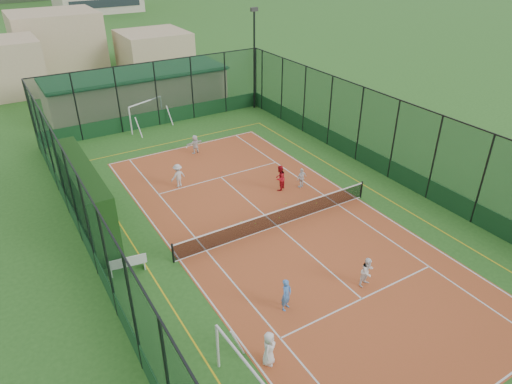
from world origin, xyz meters
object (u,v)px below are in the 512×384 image
clubhouse (137,90)px  futsal_goal_near (241,377)px  floodlight_ne (254,60)px  child_far_left (178,176)px  child_near_left (269,348)px  child_near_mid (286,295)px  futsal_goal_far (147,115)px  child_near_right (367,272)px  white_bench (127,263)px  child_far_right (302,178)px  child_far_back (195,144)px  coach (280,178)px

clubhouse → futsal_goal_near: clubhouse is taller
floodlight_ne → child_far_left: size_ratio=5.63×
child_near_left → child_near_mid: child_near_mid is taller
futsal_goal_near → futsal_goal_far: (5.57, 24.62, 0.07)m
child_near_left → futsal_goal_near: bearing=164.2°
child_near_mid → child_near_right: bearing=-34.6°
clubhouse → white_bench: bearing=-109.9°
child_near_left → child_far_right: size_ratio=1.12×
futsal_goal_near → child_far_back: size_ratio=2.34×
child_near_left → child_near_right: (5.85, 1.30, -0.01)m
child_near_mid → futsal_goal_far: bearing=59.3°
child_near_right → child_far_right: (2.78, 8.55, -0.07)m
coach → futsal_goal_near: bearing=19.5°
child_near_mid → coach: coach is taller
white_bench → child_near_right: size_ratio=1.19×
clubhouse → child_near_right: clubhouse is taller
coach → child_near_mid: bearing=26.0°
futsal_goal_far → child_near_right: futsal_goal_far is taller
child_near_left → child_near_mid: size_ratio=0.97×
child_far_right → floodlight_ne: bearing=-119.1°
clubhouse → coach: 18.96m
child_near_mid → child_near_left: bearing=-162.6°
white_bench → child_far_right: child_far_right is taller
floodlight_ne → child_far_back: 10.92m
clubhouse → floodlight_ne: bearing=-32.1°
white_bench → child_near_mid: size_ratio=1.14×
white_bench → futsal_goal_near: (1.19, -8.25, 0.53)m
white_bench → futsal_goal_far: (6.76, 16.37, 0.60)m
white_bench → clubhouse: bearing=79.4°
white_bench → futsal_goal_near: size_ratio=0.54×
clubhouse → child_far_left: 15.59m
child_near_right → child_far_left: (-3.48, 12.47, 0.03)m
child_near_mid → child_far_right: child_near_mid is taller
child_near_right → floodlight_ne: bearing=62.4°
child_far_left → white_bench: bearing=39.1°
floodlight_ne → futsal_goal_near: size_ratio=2.68×
clubhouse → child_far_back: size_ratio=11.55×
futsal_goal_far → child_near_mid: size_ratio=2.27×
futsal_goal_near → futsal_goal_far: 25.24m
child_near_left → child_far_right: 13.10m
floodlight_ne → child_far_right: size_ratio=6.56×
child_far_back → futsal_goal_near: bearing=62.4°
child_near_mid → child_far_left: child_far_left is taller
child_near_right → coach: size_ratio=0.90×
floodlight_ne → child_near_left: floodlight_ne is taller
child_far_back → coach: size_ratio=0.85×
child_far_back → clubhouse: bearing=-96.4°
floodlight_ne → child_far_right: (-5.05, -13.85, -3.49)m
white_bench → child_far_left: bearing=60.1°
child_far_right → child_far_back: (-3.36, 7.81, 0.03)m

